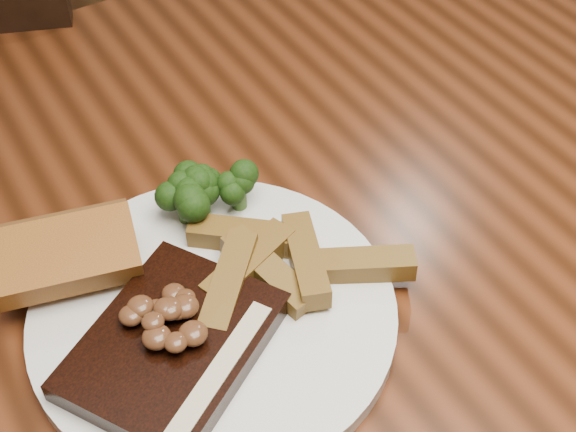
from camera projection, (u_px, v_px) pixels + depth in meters
name	position (u px, v px, depth m)	size (l,w,h in m)	color
dining_table	(303.00, 302.00, 0.77)	(1.60, 0.90, 0.75)	#4C210F
plate	(214.00, 315.00, 0.63)	(0.29, 0.29, 0.01)	silver
steak	(173.00, 347.00, 0.59)	(0.15, 0.12, 0.02)	black
steak_bone	(206.00, 401.00, 0.56)	(0.17, 0.02, 0.02)	#BAB090
mushroom_pile	(169.00, 307.00, 0.59)	(0.06, 0.06, 0.03)	#4F2C18
garlic_bread	(71.00, 272.00, 0.64)	(0.11, 0.06, 0.02)	#9B541C
potato_wedges	(295.00, 274.00, 0.64)	(0.12, 0.12, 0.02)	brown
broccoli_cluster	(211.00, 216.00, 0.67)	(0.08, 0.08, 0.04)	#1C360C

